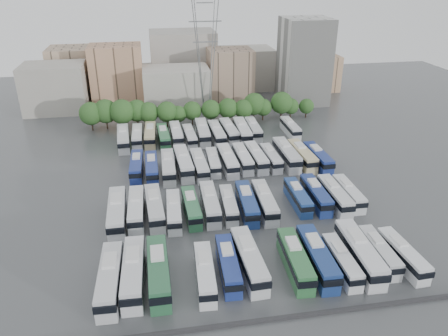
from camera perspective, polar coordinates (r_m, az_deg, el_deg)
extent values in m
plane|color=#424447|center=(85.03, 0.98, -3.64)|extent=(220.00, 220.00, 0.00)
cube|color=#2D2D30|center=(59.00, 7.30, -18.89)|extent=(56.00, 0.50, 0.50)
cylinder|color=black|center=(122.81, -16.81, 5.28)|extent=(0.36, 0.36, 2.56)
sphere|color=#234C1E|center=(121.73, -17.02, 6.81)|extent=(6.14, 6.14, 6.14)
cylinder|color=black|center=(123.05, -15.03, 5.57)|extent=(0.36, 0.36, 2.67)
sphere|color=#234C1E|center=(121.92, -15.22, 7.17)|extent=(6.41, 6.41, 6.41)
cylinder|color=black|center=(121.27, -13.02, 5.52)|extent=(0.36, 0.36, 2.73)
sphere|color=#234C1E|center=(120.10, -13.19, 7.18)|extent=(6.55, 6.55, 6.55)
cylinder|color=black|center=(122.61, -11.18, 5.85)|extent=(0.36, 0.36, 2.49)
sphere|color=#234C1E|center=(121.55, -11.31, 7.35)|extent=(5.98, 5.98, 5.98)
cylinder|color=black|center=(121.63, -9.75, 5.76)|extent=(0.36, 0.36, 2.32)
sphere|color=#234C1E|center=(120.63, -9.86, 7.17)|extent=(5.56, 5.56, 5.56)
cylinder|color=black|center=(121.22, -7.39, 5.86)|extent=(0.36, 0.36, 2.35)
sphere|color=#234C1E|center=(120.20, -7.47, 7.29)|extent=(5.63, 5.63, 5.63)
cylinder|color=black|center=(121.70, -5.92, 5.90)|extent=(0.36, 0.36, 1.88)
sphere|color=#234C1E|center=(120.88, -5.97, 7.04)|extent=(4.51, 4.51, 4.51)
cylinder|color=black|center=(122.50, -4.13, 6.17)|extent=(0.36, 0.36, 2.16)
sphere|color=#234C1E|center=(121.57, -4.17, 7.48)|extent=(5.19, 5.19, 5.19)
cylinder|color=black|center=(122.80, -1.71, 6.30)|extent=(0.36, 0.36, 2.24)
sphere|color=#234C1E|center=(121.84, -1.73, 7.64)|extent=(5.37, 5.37, 5.37)
cylinder|color=black|center=(123.36, 0.53, 6.42)|extent=(0.36, 0.36, 2.32)
sphere|color=#234C1E|center=(122.37, 0.53, 7.81)|extent=(5.56, 5.56, 5.56)
cylinder|color=black|center=(123.64, 2.50, 6.40)|extent=(0.36, 0.36, 2.18)
sphere|color=#234C1E|center=(122.71, 2.53, 7.71)|extent=(5.23, 5.23, 5.23)
cylinder|color=black|center=(125.84, 3.90, 6.81)|extent=(0.36, 0.36, 2.59)
sphere|color=#234C1E|center=(124.77, 3.95, 8.34)|extent=(6.22, 6.22, 6.22)
cylinder|color=black|center=(126.28, 5.09, 6.70)|extent=(0.36, 0.36, 2.03)
sphere|color=#234C1E|center=(125.43, 5.14, 7.90)|extent=(4.88, 4.88, 4.88)
cylinder|color=black|center=(127.70, 7.44, 6.94)|extent=(0.36, 0.36, 2.60)
sphere|color=#234C1E|center=(126.64, 7.53, 8.45)|extent=(6.24, 6.24, 6.24)
cylinder|color=black|center=(128.89, 8.64, 6.87)|extent=(0.36, 0.36, 1.91)
sphere|color=#234C1E|center=(128.10, 8.72, 7.97)|extent=(4.58, 4.58, 4.58)
cylinder|color=black|center=(130.35, 10.63, 6.91)|extent=(0.36, 0.36, 1.81)
sphere|color=#234C1E|center=(129.61, 10.72, 7.94)|extent=(4.34, 4.34, 4.34)
cube|color=#9E998E|center=(142.04, -21.16, 9.74)|extent=(18.00, 14.00, 14.00)
cube|color=tan|center=(144.98, -13.79, 11.82)|extent=(16.00, 12.00, 18.00)
cube|color=#ADA89E|center=(137.84, -6.23, 10.42)|extent=(20.00, 14.00, 12.00)
cube|color=gray|center=(145.30, 0.80, 12.15)|extent=(14.00, 12.00, 16.00)
cube|color=gray|center=(156.64, -5.36, 13.77)|extent=(22.00, 16.00, 20.00)
cube|color=tan|center=(156.45, -18.79, 11.80)|extent=(16.00, 14.00, 16.00)
cube|color=#A39E93|center=(158.56, 2.90, 12.88)|extent=(18.00, 14.00, 14.00)
cube|color=tan|center=(160.15, 11.98, 12.13)|extent=(14.00, 12.00, 12.00)
cube|color=gray|center=(151.41, -9.69, 11.18)|extent=(12.00, 10.00, 10.00)
cube|color=silver|center=(142.40, 10.42, 13.54)|extent=(14.00, 14.00, 26.00)
cylinder|color=slate|center=(124.22, -3.22, 14.09)|extent=(2.90, 2.91, 33.83)
cylinder|color=slate|center=(128.12, -3.44, 14.43)|extent=(2.90, 2.91, 33.83)
cylinder|color=slate|center=(124.74, -1.33, 14.17)|extent=(2.90, 2.91, 33.83)
cylinder|color=slate|center=(128.62, -1.61, 14.51)|extent=(2.90, 2.91, 33.83)
cube|color=slate|center=(124.46, -2.53, 20.77)|extent=(4.50, 0.30, 0.30)
cube|color=slate|center=(124.93, -2.48, 18.59)|extent=(9.00, 0.30, 0.30)
cube|color=slate|center=(125.69, -2.43, 16.13)|extent=(7.00, 0.30, 0.30)
cube|color=silver|center=(63.58, -14.65, -13.93)|extent=(3.11, 12.92, 3.64)
cube|color=black|center=(63.03, -14.74, -13.53)|extent=(3.25, 13.12, 1.07)
cube|color=silver|center=(63.60, -14.72, -11.58)|extent=(1.92, 3.48, 0.47)
cube|color=silver|center=(63.90, -11.73, -13.32)|extent=(3.16, 13.09, 3.69)
cube|color=black|center=(63.34, -11.80, -12.91)|extent=(3.30, 13.29, 1.08)
cube|color=silver|center=(63.94, -11.83, -10.95)|extent=(1.95, 3.53, 0.48)
cube|color=#2A633F|center=(63.48, -8.55, -13.32)|extent=(2.87, 13.08, 3.70)
cube|color=black|center=(62.91, -8.58, -12.90)|extent=(3.00, 13.28, 1.09)
cube|color=silver|center=(63.51, -8.74, -10.93)|extent=(1.88, 3.50, 0.48)
cube|color=silver|center=(63.03, -2.50, -13.64)|extent=(2.94, 11.28, 3.17)
cube|color=black|center=(62.54, -2.50, -13.29)|extent=(3.06, 11.45, 0.93)
cube|color=silver|center=(63.03, -2.63, -11.58)|extent=(1.73, 3.06, 0.41)
cube|color=navy|center=(64.44, 0.55, -12.58)|extent=(2.83, 11.38, 3.20)
cube|color=black|center=(63.96, 0.57, -12.23)|extent=(2.95, 11.56, 0.94)
cube|color=silver|center=(64.48, 0.37, -10.55)|extent=(1.71, 3.07, 0.41)
cube|color=silver|center=(65.07, 3.28, -11.98)|extent=(3.14, 12.84, 3.61)
cube|color=black|center=(64.53, 3.33, -11.57)|extent=(3.27, 13.03, 1.06)
cube|color=silver|center=(65.10, 2.96, -9.72)|extent=(1.92, 3.46, 0.47)
cube|color=#2F6F3D|center=(65.96, 9.27, -11.82)|extent=(3.18, 12.28, 3.45)
cube|color=black|center=(65.45, 9.34, -11.44)|extent=(3.31, 12.47, 1.01)
cube|color=silver|center=(66.00, 9.03, -9.68)|extent=(1.88, 3.33, 0.45)
cube|color=navy|center=(66.89, 12.04, -11.41)|extent=(3.13, 12.77, 3.59)
cube|color=black|center=(66.37, 12.14, -11.02)|extent=(3.27, 12.97, 1.06)
cube|color=silver|center=(66.92, 11.76, -9.22)|extent=(1.91, 3.44, 0.47)
cube|color=silver|center=(67.44, 15.07, -11.75)|extent=(2.37, 10.65, 3.01)
cube|color=black|center=(67.00, 15.17, -11.43)|extent=(2.48, 10.81, 0.89)
cube|color=silver|center=(67.42, 14.79, -9.94)|extent=(1.53, 2.85, 0.39)
cube|color=silver|center=(69.14, 17.26, -10.64)|extent=(3.39, 13.46, 3.78)
cube|color=black|center=(68.61, 17.39, -10.23)|extent=(3.53, 13.67, 1.11)
cube|color=silver|center=(69.19, 16.94, -8.41)|extent=(2.04, 3.64, 0.49)
cube|color=silver|center=(71.06, 19.56, -10.32)|extent=(2.52, 10.65, 3.00)
cube|color=black|center=(70.65, 19.67, -10.00)|extent=(2.63, 10.81, 0.88)
cube|color=silver|center=(71.08, 19.28, -8.61)|extent=(1.57, 2.86, 0.39)
cube|color=white|center=(71.53, 22.26, -10.51)|extent=(2.83, 11.06, 3.11)
cube|color=black|center=(71.11, 22.40, -10.18)|extent=(2.95, 11.23, 0.91)
cube|color=silver|center=(71.47, 21.90, -8.77)|extent=(1.69, 2.99, 0.40)
cube|color=silver|center=(77.96, -13.79, -5.78)|extent=(3.00, 13.18, 3.72)
cube|color=black|center=(77.46, -13.85, -5.39)|extent=(3.13, 13.38, 1.09)
cube|color=silver|center=(78.35, -13.91, -3.85)|extent=(1.92, 3.53, 0.48)
cube|color=silver|center=(78.65, -11.38, -5.36)|extent=(2.74, 12.05, 3.40)
cube|color=black|center=(78.20, -11.42, -5.00)|extent=(2.86, 12.23, 1.00)
cube|color=silver|center=(79.02, -11.47, -3.61)|extent=(1.75, 3.23, 0.44)
cube|color=silver|center=(78.42, -9.05, -5.21)|extent=(3.26, 12.48, 3.50)
cube|color=black|center=(77.95, -9.07, -4.84)|extent=(3.39, 12.68, 1.03)
cube|color=silver|center=(78.80, -9.23, -3.41)|extent=(1.92, 3.38, 0.45)
cube|color=silver|center=(77.30, -6.56, -5.69)|extent=(2.76, 11.15, 3.14)
cube|color=black|center=(76.87, -6.58, -5.36)|extent=(2.88, 11.32, 0.92)
cube|color=silver|center=(77.61, -6.66, -4.04)|extent=(1.68, 3.01, 0.41)
cube|color=#307147|center=(78.11, -4.27, -5.22)|extent=(2.66, 11.17, 3.15)
cube|color=black|center=(77.68, -4.27, -4.89)|extent=(2.78, 11.34, 0.93)
cube|color=silver|center=(78.42, -4.45, -3.60)|extent=(1.65, 3.00, 0.41)
cube|color=silver|center=(78.79, -1.84, -4.75)|extent=(2.80, 12.08, 3.41)
cube|color=black|center=(78.33, -1.84, -4.40)|extent=(2.93, 12.27, 1.00)
cube|color=silver|center=(79.15, -2.00, -3.01)|extent=(1.77, 3.24, 0.44)
cube|color=silver|center=(78.87, 0.61, -4.88)|extent=(2.80, 10.70, 3.00)
cube|color=black|center=(78.47, 0.62, -4.56)|extent=(2.91, 10.86, 0.88)
cube|color=silver|center=(79.18, 0.49, -3.34)|extent=(1.65, 2.90, 0.39)
cube|color=navy|center=(79.07, 3.00, -4.67)|extent=(3.13, 12.09, 3.39)
cube|color=black|center=(78.62, 3.03, -4.31)|extent=(3.26, 12.28, 1.00)
cube|color=silver|center=(79.42, 2.85, -2.93)|extent=(1.85, 3.27, 0.44)
cube|color=silver|center=(79.65, 5.33, -4.50)|extent=(2.96, 12.12, 3.41)
cube|color=black|center=(79.20, 5.37, -4.15)|extent=(3.09, 12.30, 1.00)
cube|color=silver|center=(80.00, 5.15, -2.77)|extent=(1.81, 3.27, 0.44)
cube|color=navy|center=(82.44, 9.61, -3.80)|extent=(2.45, 10.89, 3.08)
cube|color=black|center=(82.05, 9.67, -3.49)|extent=(2.56, 11.05, 0.90)
cube|color=silver|center=(82.75, 9.41, -2.30)|extent=(1.58, 2.91, 0.40)
cube|color=navy|center=(83.60, 11.90, -3.48)|extent=(2.70, 11.77, 3.32)
cube|color=black|center=(83.18, 11.97, -3.14)|extent=(2.82, 11.94, 0.98)
cube|color=silver|center=(83.94, 11.68, -1.88)|extent=(1.72, 3.16, 0.43)
cube|color=silver|center=(83.99, 14.22, -3.57)|extent=(2.56, 11.91, 3.37)
cube|color=black|center=(83.57, 14.31, -3.23)|extent=(2.68, 12.09, 0.99)
cube|color=silver|center=(84.31, 13.97, -1.96)|extent=(1.70, 3.18, 0.44)
cube|color=silver|center=(85.77, 15.94, -3.26)|extent=(2.41, 10.89, 3.08)
cube|color=black|center=(85.39, 16.02, -2.96)|extent=(2.52, 11.05, 0.91)
cube|color=silver|center=(86.07, 15.71, -1.82)|extent=(1.57, 2.91, 0.40)
cube|color=navy|center=(94.87, -11.34, 0.17)|extent=(2.87, 11.55, 3.25)
cube|color=black|center=(94.48, -11.37, 0.47)|extent=(2.99, 11.72, 0.96)
cube|color=silver|center=(95.43, -11.39, 1.53)|extent=(1.74, 3.12, 0.42)
cube|color=navy|center=(93.62, -9.40, -0.02)|extent=(2.48, 11.51, 3.26)
cube|color=black|center=(93.23, -9.43, 0.29)|extent=(2.59, 11.68, 0.96)
cube|color=silver|center=(94.17, -9.51, 1.36)|extent=(1.64, 3.07, 0.42)
cube|color=silver|center=(93.20, -7.28, 0.09)|extent=(2.83, 12.39, 3.50)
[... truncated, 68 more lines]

